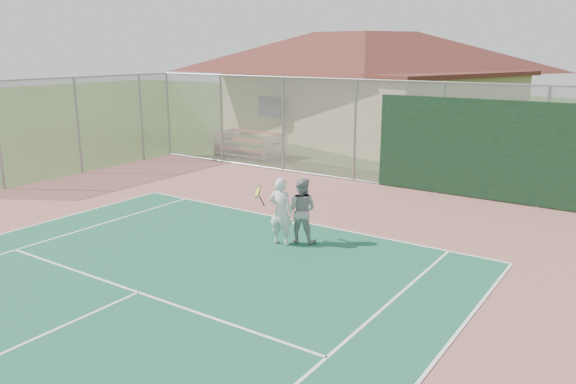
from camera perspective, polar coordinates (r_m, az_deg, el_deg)
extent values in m
cylinder|color=gray|center=(24.86, -12.08, 7.69)|extent=(0.08, 0.08, 3.50)
cylinder|color=gray|center=(22.81, -6.79, 7.33)|extent=(0.08, 0.08, 3.50)
cylinder|color=gray|center=(20.98, -0.52, 6.83)|extent=(0.08, 0.08, 3.50)
cylinder|color=gray|center=(19.45, 6.81, 6.14)|extent=(0.08, 0.08, 3.50)
cylinder|color=gray|center=(18.28, 15.21, 5.23)|extent=(0.08, 0.08, 3.50)
cylinder|color=gray|center=(17.56, 24.49, 4.09)|extent=(0.08, 0.08, 3.50)
cylinder|color=gray|center=(18.84, 9.72, 11.13)|extent=(20.00, 0.05, 0.05)
cylinder|color=gray|center=(19.33, 9.29, 0.87)|extent=(20.00, 0.05, 0.05)
cube|color=#999EA0|center=(19.01, 9.50, 5.86)|extent=(20.00, 0.02, 3.50)
cube|color=black|center=(17.54, 24.40, 3.42)|extent=(10.00, 0.04, 3.00)
cylinder|color=gray|center=(23.86, -14.68, 7.27)|extent=(0.08, 0.08, 3.50)
cylinder|color=gray|center=(22.01, -20.55, 6.28)|extent=(0.08, 0.08, 3.50)
cube|color=#999EA0|center=(22.01, -20.55, 6.28)|extent=(0.02, 9.00, 3.50)
cube|color=tan|center=(29.92, 7.60, 8.78)|extent=(15.47, 12.63, 3.34)
cube|color=#5A2821|center=(29.81, 7.71, 12.09)|extent=(16.18, 13.33, 0.20)
pyramid|color=#5A2821|center=(29.80, 7.84, 15.83)|extent=(17.02, 13.89, 2.00)
cube|color=black|center=(25.00, 7.49, 6.57)|extent=(1.00, 0.06, 2.34)
cube|color=#B44229|center=(23.87, -4.57, 4.25)|extent=(2.83, 0.29, 0.05)
cube|color=#B2B5BA|center=(23.72, -4.92, 3.71)|extent=(2.83, 0.27, 0.04)
cube|color=#B44229|center=(24.22, -3.82, 5.20)|extent=(2.83, 0.29, 0.05)
cube|color=#B2B5BA|center=(24.06, -4.16, 4.68)|extent=(2.83, 0.27, 0.04)
cube|color=#B44229|center=(24.57, -3.09, 6.12)|extent=(2.83, 0.29, 0.05)
cube|color=#B2B5BA|center=(24.42, -3.42, 5.61)|extent=(2.83, 0.27, 0.04)
cube|color=#B2B5BA|center=(25.06, -6.21, 5.12)|extent=(0.07, 1.70, 1.04)
cube|color=#B2B5BA|center=(23.46, -1.26, 4.58)|extent=(0.07, 1.70, 1.04)
imported|color=silver|center=(13.04, -0.72, -2.06)|extent=(0.63, 0.46, 1.60)
imported|color=#999B9E|center=(13.19, 1.34, -1.94)|extent=(0.90, 0.78, 1.57)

